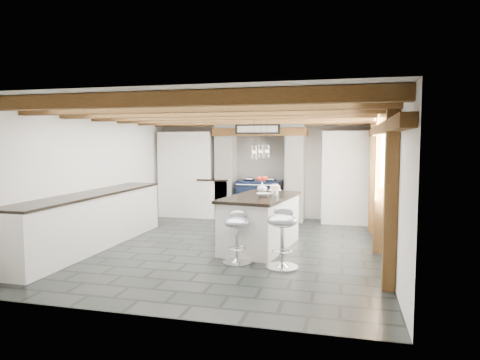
% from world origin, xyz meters
% --- Properties ---
extents(ground, '(6.00, 6.00, 0.00)m').
position_xyz_m(ground, '(0.00, 0.00, 0.00)').
color(ground, black).
rests_on(ground, ground).
extents(room_shell, '(6.00, 6.03, 6.00)m').
position_xyz_m(room_shell, '(-0.61, 1.42, 1.07)').
color(room_shell, white).
rests_on(room_shell, ground).
extents(range_cooker, '(1.00, 0.63, 0.99)m').
position_xyz_m(range_cooker, '(0.00, 2.68, 0.47)').
color(range_cooker, black).
rests_on(range_cooker, ground).
extents(kitchen_island, '(1.18, 1.89, 1.17)m').
position_xyz_m(kitchen_island, '(0.54, 0.05, 0.45)').
color(kitchen_island, white).
rests_on(kitchen_island, ground).
extents(bar_stool_near, '(0.50, 0.50, 0.86)m').
position_xyz_m(bar_stool_near, '(1.06, -1.02, 0.54)').
color(bar_stool_near, silver).
rests_on(bar_stool_near, ground).
extents(bar_stool_far, '(0.48, 0.48, 0.77)m').
position_xyz_m(bar_stool_far, '(0.39, -0.94, 0.48)').
color(bar_stool_far, silver).
rests_on(bar_stool_far, ground).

